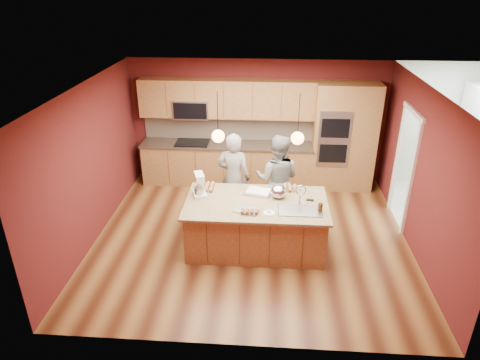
# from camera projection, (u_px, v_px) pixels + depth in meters

# --- Properties ---
(floor) EXTENTS (5.50, 5.50, 0.00)m
(floor) POSITION_uv_depth(u_px,v_px,m) (251.00, 237.00, 7.68)
(floor) COLOR #452110
(floor) RESTS_ON ground
(ceiling) EXTENTS (5.50, 5.50, 0.00)m
(ceiling) POSITION_uv_depth(u_px,v_px,m) (253.00, 88.00, 6.51)
(ceiling) COLOR white
(ceiling) RESTS_ON ground
(wall_back) EXTENTS (5.50, 0.00, 5.50)m
(wall_back) POSITION_uv_depth(u_px,v_px,m) (257.00, 122.00, 9.34)
(wall_back) COLOR #521717
(wall_back) RESTS_ON ground
(wall_front) EXTENTS (5.50, 0.00, 5.50)m
(wall_front) POSITION_uv_depth(u_px,v_px,m) (242.00, 258.00, 4.85)
(wall_front) COLOR #521717
(wall_front) RESTS_ON ground
(wall_left) EXTENTS (0.00, 5.00, 5.00)m
(wall_left) POSITION_uv_depth(u_px,v_px,m) (91.00, 164.00, 7.27)
(wall_left) COLOR #521717
(wall_left) RESTS_ON ground
(wall_right) EXTENTS (0.00, 5.00, 5.00)m
(wall_right) POSITION_uv_depth(u_px,v_px,m) (422.00, 173.00, 6.92)
(wall_right) COLOR #521717
(wall_right) RESTS_ON ground
(cabinet_run) EXTENTS (3.74, 0.64, 2.30)m
(cabinet_run) POSITION_uv_depth(u_px,v_px,m) (225.00, 141.00, 9.32)
(cabinet_run) COLOR brown
(cabinet_run) RESTS_ON floor
(oven_column) EXTENTS (1.30, 0.62, 2.30)m
(oven_column) POSITION_uv_depth(u_px,v_px,m) (344.00, 137.00, 9.04)
(oven_column) COLOR brown
(oven_column) RESTS_ON floor
(doorway_trim) EXTENTS (0.08, 1.11, 2.20)m
(doorway_trim) POSITION_uv_depth(u_px,v_px,m) (404.00, 170.00, 7.77)
(doorway_trim) COLOR silver
(doorway_trim) RESTS_ON wall_right
(pendant_left) EXTENTS (0.20, 0.20, 0.80)m
(pendant_left) POSITION_uv_depth(u_px,v_px,m) (218.00, 136.00, 6.60)
(pendant_left) COLOR black
(pendant_left) RESTS_ON ceiling
(pendant_right) EXTENTS (0.20, 0.20, 0.80)m
(pendant_right) POSITION_uv_depth(u_px,v_px,m) (297.00, 138.00, 6.53)
(pendant_right) COLOR black
(pendant_right) RESTS_ON ceiling
(island) EXTENTS (2.35, 1.32, 1.25)m
(island) POSITION_uv_depth(u_px,v_px,m) (257.00, 224.00, 7.24)
(island) COLOR brown
(island) RESTS_ON floor
(person_left) EXTENTS (0.69, 0.52, 1.73)m
(person_left) POSITION_uv_depth(u_px,v_px,m) (234.00, 178.00, 7.91)
(person_left) COLOR black
(person_left) RESTS_ON floor
(person_right) EXTENTS (0.94, 0.79, 1.71)m
(person_right) POSITION_uv_depth(u_px,v_px,m) (277.00, 179.00, 7.86)
(person_right) COLOR gray
(person_right) RESTS_ON floor
(stand_mixer) EXTENTS (0.29, 0.34, 0.41)m
(stand_mixer) POSITION_uv_depth(u_px,v_px,m) (200.00, 186.00, 7.19)
(stand_mixer) COLOR white
(stand_mixer) RESTS_ON island
(sheet_cake) EXTENTS (0.52, 0.44, 0.05)m
(sheet_cake) POSITION_uv_depth(u_px,v_px,m) (258.00, 192.00, 7.34)
(sheet_cake) COLOR silver
(sheet_cake) RESTS_ON island
(cooling_rack) EXTENTS (0.45, 0.38, 0.02)m
(cooling_rack) POSITION_uv_depth(u_px,v_px,m) (247.00, 210.00, 6.80)
(cooling_rack) COLOR #A6A9AE
(cooling_rack) RESTS_ON island
(mixing_bowl) EXTENTS (0.27, 0.27, 0.23)m
(mixing_bowl) POSITION_uv_depth(u_px,v_px,m) (278.00, 192.00, 7.16)
(mixing_bowl) COLOR silver
(mixing_bowl) RESTS_ON island
(plate) EXTENTS (0.18, 0.18, 0.01)m
(plate) POSITION_uv_depth(u_px,v_px,m) (269.00, 213.00, 6.72)
(plate) COLOR white
(plate) RESTS_ON island
(tumbler) EXTENTS (0.07, 0.07, 0.15)m
(tumbler) POSITION_uv_depth(u_px,v_px,m) (320.00, 208.00, 6.74)
(tumbler) COLOR #38200D
(tumbler) RESTS_ON island
(phone) EXTENTS (0.14, 0.09, 0.01)m
(phone) POSITION_uv_depth(u_px,v_px,m) (310.00, 200.00, 7.11)
(phone) COLOR black
(phone) RESTS_ON island
(cupcakes_left) EXTENTS (0.26, 0.34, 0.08)m
(cupcakes_left) POSITION_uv_depth(u_px,v_px,m) (207.00, 187.00, 7.48)
(cupcakes_left) COLOR #D1894D
(cupcakes_left) RESTS_ON island
(cupcakes_rack) EXTENTS (0.29, 0.15, 0.07)m
(cupcakes_rack) POSITION_uv_depth(u_px,v_px,m) (250.00, 211.00, 6.68)
(cupcakes_rack) COLOR #D1894D
(cupcakes_rack) RESTS_ON island
(cupcakes_right) EXTENTS (0.25, 0.25, 0.08)m
(cupcakes_right) POSITION_uv_depth(u_px,v_px,m) (290.00, 188.00, 7.44)
(cupcakes_right) COLOR #D1894D
(cupcakes_right) RESTS_ON island
(washer) EXTENTS (0.76, 0.77, 1.02)m
(washer) POSITION_uv_depth(u_px,v_px,m) (477.00, 196.00, 8.00)
(washer) COLOR white
(washer) RESTS_ON floor
(dryer) EXTENTS (0.70, 0.71, 0.96)m
(dryer) POSITION_uv_depth(u_px,v_px,m) (461.00, 181.00, 8.64)
(dryer) COLOR white
(dryer) RESTS_ON floor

